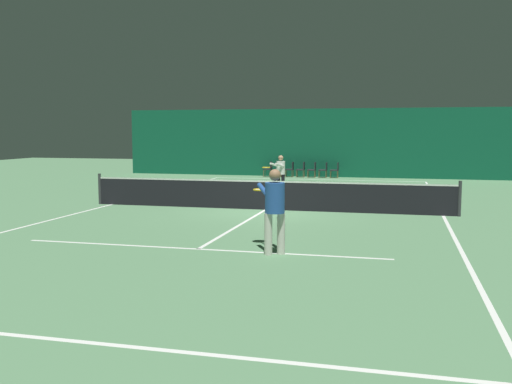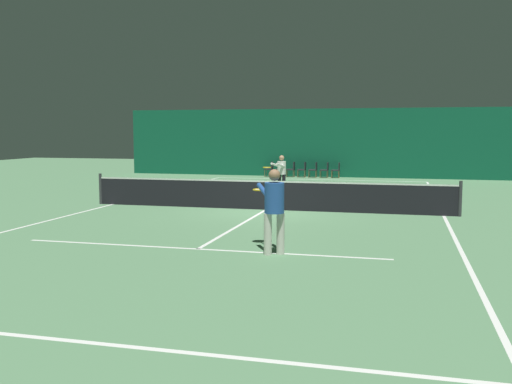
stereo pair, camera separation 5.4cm
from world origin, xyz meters
The scene contains 19 objects.
ground_plane centered at (0.00, 0.00, 0.00)m, with size 60.00×60.00×0.00m, color #56845B.
backdrop_curtain centered at (0.00, 13.84, 1.89)m, with size 23.00×0.12×3.78m.
court_line_baseline_far centered at (0.00, 11.90, 0.00)m, with size 11.00×0.10×0.00m.
court_line_baseline_near centered at (0.00, -11.90, 0.00)m, with size 11.00×0.10×0.00m.
court_line_service_far centered at (0.00, 6.40, 0.00)m, with size 8.25×0.10×0.00m.
court_line_service_near centered at (0.00, -6.40, 0.00)m, with size 8.25×0.10×0.00m.
court_line_sideline_left centered at (-5.50, 0.00, 0.00)m, with size 0.10×23.80×0.00m.
court_line_sideline_right centered at (5.50, 0.00, 0.00)m, with size 0.10×23.80×0.00m.
court_line_centre centered at (0.00, 0.00, 0.00)m, with size 0.10×12.80×0.00m.
tennis_net centered at (0.00, 0.00, 0.51)m, with size 12.00×0.10×1.07m.
player_near centered at (1.69, -6.47, 1.03)m, with size 1.02×1.39×1.77m.
player_far centered at (-0.61, 5.23, 0.90)m, with size 0.89×1.31×1.54m.
courtside_chair_0 centered at (-2.92, 13.29, 0.49)m, with size 0.44×0.44×0.84m.
courtside_chair_1 centered at (-2.30, 13.29, 0.49)m, with size 0.44×0.44×0.84m.
courtside_chair_2 centered at (-1.67, 13.29, 0.49)m, with size 0.44×0.44×0.84m.
courtside_chair_3 centered at (-1.05, 13.29, 0.49)m, with size 0.44×0.44×0.84m.
courtside_chair_4 centered at (-0.43, 13.29, 0.49)m, with size 0.44×0.44×0.84m.
courtside_chair_5 centered at (0.20, 13.29, 0.49)m, with size 0.44×0.44×0.84m.
courtside_chair_6 centered at (0.82, 13.29, 0.49)m, with size 0.44×0.44×0.84m.
Camera 2 is at (4.22, -17.83, 2.54)m, focal length 40.00 mm.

